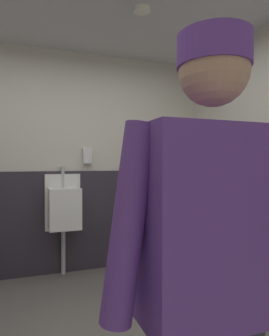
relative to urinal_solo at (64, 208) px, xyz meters
name	(u,v)px	position (x,y,z in m)	size (l,w,h in m)	color
wall_back	(67,161)	(0.07, 0.22, 0.52)	(3.99, 0.12, 2.59)	beige
wainscot_band_back	(69,221)	(0.07, 0.14, -0.19)	(3.39, 0.03, 1.18)	#2D2833
downlight_far	(142,10)	(0.54, -1.02, 1.80)	(0.14, 0.14, 0.03)	white
urinal_solo	(64,208)	(0.00, 0.00, 0.00)	(0.40, 0.34, 1.24)	white
person	(215,261)	(0.14, -2.61, 0.20)	(0.68, 0.60, 1.66)	#2D3342
soap_dispenser	(87,156)	(0.29, 0.12, 0.58)	(0.10, 0.07, 0.18)	silver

